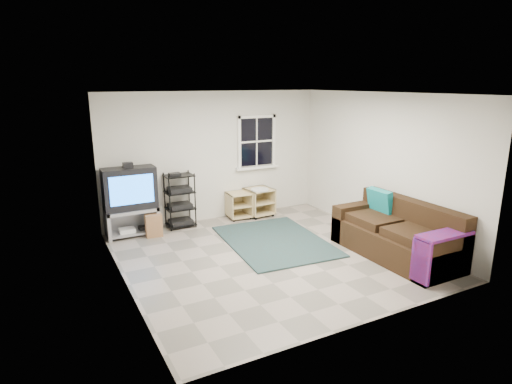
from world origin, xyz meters
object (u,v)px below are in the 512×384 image
av_rack (180,204)px  sofa (397,236)px  side_table_right (258,200)px  tv_unit (130,196)px  side_table_left (238,204)px

av_rack → sofa: bearing=-48.7°
side_table_right → sofa: 3.15m
av_rack → side_table_right: (1.70, -0.04, -0.13)m
tv_unit → side_table_right: (2.65, -0.00, -0.41)m
side_table_right → sofa: sofa is taller
side_table_left → sofa: 3.36m
tv_unit → av_rack: bearing=2.4°
av_rack → tv_unit: bearing=-177.6°
sofa → av_rack: bearing=131.3°
av_rack → sofa: (2.68, -3.04, -0.12)m
tv_unit → av_rack: tv_unit is taller
side_table_left → side_table_right: size_ratio=0.89×
tv_unit → side_table_left: tv_unit is taller
av_rack → side_table_right: size_ratio=1.76×
av_rack → sofa: 4.05m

